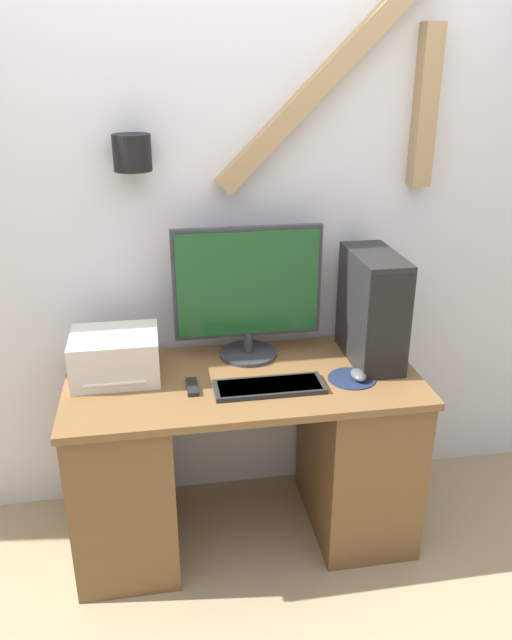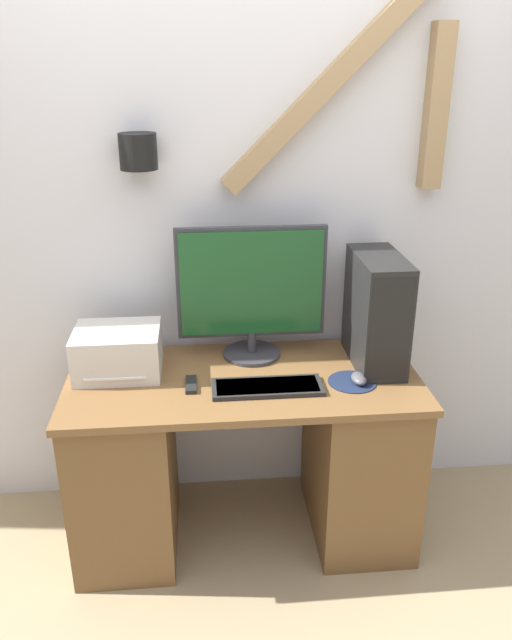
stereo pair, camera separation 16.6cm
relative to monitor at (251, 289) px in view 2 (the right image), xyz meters
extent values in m
plane|color=#9E8966|center=(-0.05, -0.54, -1.07)|extent=(12.00, 12.00, 0.00)
cube|color=silver|center=(-0.05, 0.18, 0.28)|extent=(6.40, 0.05, 2.70)
cube|color=#9E7F56|center=(0.75, 0.12, 0.70)|extent=(0.08, 0.08, 0.63)
cube|color=#9E7F56|center=(0.36, 0.12, 0.84)|extent=(0.94, 0.08, 0.94)
cylinder|color=black|center=(-0.43, 0.08, 0.55)|extent=(0.15, 0.15, 0.14)
cube|color=brown|center=(-0.05, -0.21, -0.32)|extent=(1.42, 0.66, 0.03)
cube|color=brown|center=(-0.55, -0.21, -0.70)|extent=(0.40, 0.61, 0.74)
cube|color=brown|center=(0.45, -0.21, -0.70)|extent=(0.40, 0.61, 0.74)
cylinder|color=#333338|center=(0.00, 0.00, -0.29)|extent=(0.25, 0.25, 0.02)
cylinder|color=#333338|center=(0.00, 0.00, -0.24)|extent=(0.04, 0.04, 0.09)
cube|color=#333338|center=(0.00, 0.01, 0.03)|extent=(0.62, 0.03, 0.47)
cube|color=#194C23|center=(0.00, -0.01, 0.03)|extent=(0.59, 0.01, 0.44)
cube|color=black|center=(0.03, -0.31, -0.29)|extent=(0.43, 0.16, 0.02)
cube|color=#424242|center=(0.03, -0.31, -0.29)|extent=(0.40, 0.13, 0.01)
cylinder|color=#19233D|center=(0.38, -0.29, -0.30)|extent=(0.19, 0.19, 0.00)
ellipsoid|color=#4C4C51|center=(0.40, -0.30, -0.28)|extent=(0.06, 0.10, 0.04)
cube|color=black|center=(0.50, -0.12, -0.07)|extent=(0.18, 0.40, 0.46)
cube|color=black|center=(0.50, -0.31, -0.07)|extent=(0.16, 0.01, 0.42)
cube|color=beige|center=(-0.55, -0.11, -0.21)|extent=(0.34, 0.28, 0.19)
cube|color=white|center=(-0.55, -0.19, -0.26)|extent=(0.24, 0.12, 0.01)
cube|color=black|center=(-0.26, -0.26, -0.29)|extent=(0.04, 0.13, 0.02)
camera|label=1|loc=(-0.37, -2.41, 0.87)|focal=35.00mm
camera|label=2|loc=(-0.21, -2.43, 0.87)|focal=35.00mm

